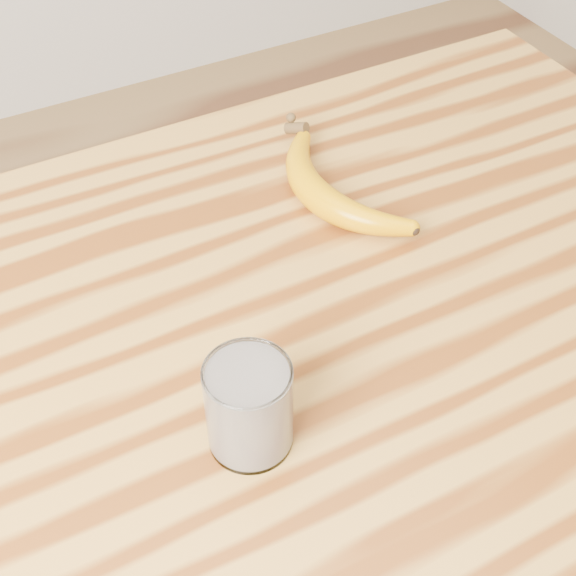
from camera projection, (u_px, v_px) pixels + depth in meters
name	position (u px, v px, depth m)	size (l,w,h in m)	color
table	(291.00, 405.00, 0.91)	(1.20, 0.80, 0.90)	#AD792F
smoothie_glass	(249.00, 406.00, 0.69)	(0.08, 0.08, 0.10)	white
banana	(317.00, 196.00, 0.94)	(0.12, 0.31, 0.04)	#D18900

